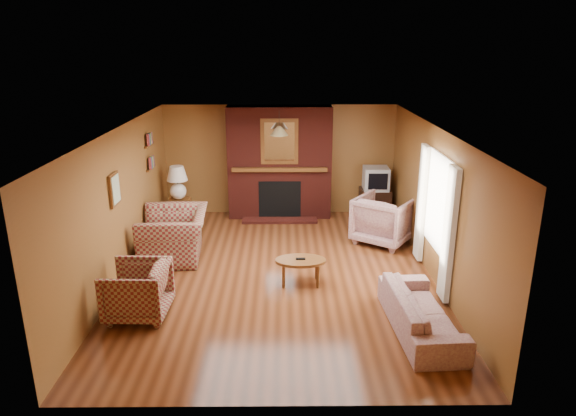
{
  "coord_description": "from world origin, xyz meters",
  "views": [
    {
      "loc": [
        0.09,
        -7.76,
        3.67
      ],
      "look_at": [
        0.16,
        0.6,
        0.95
      ],
      "focal_mm": 32.0,
      "sensor_mm": 36.0,
      "label": 1
    }
  ],
  "objects_px": {
    "floral_sofa": "(421,312)",
    "tv_stand": "(374,204)",
    "plaid_loveseat": "(174,235)",
    "side_table": "(180,212)",
    "floral_armchair": "(384,220)",
    "coffee_table": "(301,263)",
    "table_lamp": "(177,181)",
    "fireplace": "(280,164)",
    "plaid_armchair": "(137,291)",
    "crt_tv": "(376,178)"
  },
  "relations": [
    {
      "from": "coffee_table",
      "to": "table_lamp",
      "type": "bearing_deg",
      "value": 131.15
    },
    {
      "from": "plaid_loveseat",
      "to": "table_lamp",
      "type": "distance_m",
      "value": 1.84
    },
    {
      "from": "side_table",
      "to": "crt_tv",
      "type": "height_order",
      "value": "crt_tv"
    },
    {
      "from": "floral_sofa",
      "to": "floral_armchair",
      "type": "relative_size",
      "value": 1.84
    },
    {
      "from": "floral_sofa",
      "to": "tv_stand",
      "type": "distance_m",
      "value": 4.56
    },
    {
      "from": "coffee_table",
      "to": "table_lamp",
      "type": "xyz_separation_m",
      "value": [
        -2.45,
        2.8,
        0.59
      ]
    },
    {
      "from": "fireplace",
      "to": "crt_tv",
      "type": "relative_size",
      "value": 4.52
    },
    {
      "from": "crt_tv",
      "to": "coffee_table",
      "type": "bearing_deg",
      "value": -118.39
    },
    {
      "from": "floral_sofa",
      "to": "coffee_table",
      "type": "height_order",
      "value": "floral_sofa"
    },
    {
      "from": "coffee_table",
      "to": "floral_armchair",
      "type": "bearing_deg",
      "value": 47.09
    },
    {
      "from": "floral_sofa",
      "to": "table_lamp",
      "type": "relative_size",
      "value": 2.62
    },
    {
      "from": "fireplace",
      "to": "floral_sofa",
      "type": "distance_m",
      "value": 5.19
    },
    {
      "from": "floral_armchair",
      "to": "plaid_armchair",
      "type": "bearing_deg",
      "value": 70.39
    },
    {
      "from": "plaid_loveseat",
      "to": "side_table",
      "type": "height_order",
      "value": "plaid_loveseat"
    },
    {
      "from": "plaid_loveseat",
      "to": "plaid_armchair",
      "type": "distance_m",
      "value": 2.05
    },
    {
      "from": "floral_sofa",
      "to": "plaid_armchair",
      "type": "bearing_deg",
      "value": 80.49
    },
    {
      "from": "floral_armchair",
      "to": "side_table",
      "type": "relative_size",
      "value": 1.8
    },
    {
      "from": "plaid_loveseat",
      "to": "side_table",
      "type": "relative_size",
      "value": 2.35
    },
    {
      "from": "floral_armchair",
      "to": "tv_stand",
      "type": "bearing_deg",
      "value": -57.23
    },
    {
      "from": "tv_stand",
      "to": "floral_sofa",
      "type": "bearing_deg",
      "value": -95.46
    },
    {
      "from": "plaid_loveseat",
      "to": "coffee_table",
      "type": "xyz_separation_m",
      "value": [
        2.2,
        -1.06,
        -0.07
      ]
    },
    {
      "from": "plaid_armchair",
      "to": "table_lamp",
      "type": "relative_size",
      "value": 1.21
    },
    {
      "from": "plaid_armchair",
      "to": "crt_tv",
      "type": "distance_m",
      "value": 5.78
    },
    {
      "from": "side_table",
      "to": "plaid_loveseat",
      "type": "bearing_deg",
      "value": -81.83
    },
    {
      "from": "fireplace",
      "to": "coffee_table",
      "type": "height_order",
      "value": "fireplace"
    },
    {
      "from": "tv_stand",
      "to": "table_lamp",
      "type": "bearing_deg",
      "value": -178.75
    },
    {
      "from": "crt_tv",
      "to": "plaid_armchair",
      "type": "bearing_deg",
      "value": -134.03
    },
    {
      "from": "floral_sofa",
      "to": "crt_tv",
      "type": "height_order",
      "value": "crt_tv"
    },
    {
      "from": "plaid_armchair",
      "to": "tv_stand",
      "type": "relative_size",
      "value": 1.28
    },
    {
      "from": "floral_armchair",
      "to": "coffee_table",
      "type": "relative_size",
      "value": 1.25
    },
    {
      "from": "floral_sofa",
      "to": "table_lamp",
      "type": "height_order",
      "value": "table_lamp"
    },
    {
      "from": "floral_sofa",
      "to": "tv_stand",
      "type": "height_order",
      "value": "tv_stand"
    },
    {
      "from": "fireplace",
      "to": "floral_sofa",
      "type": "relative_size",
      "value": 1.31
    },
    {
      "from": "plaid_loveseat",
      "to": "floral_armchair",
      "type": "height_order",
      "value": "floral_armchair"
    },
    {
      "from": "fireplace",
      "to": "table_lamp",
      "type": "bearing_deg",
      "value": -165.71
    },
    {
      "from": "tv_stand",
      "to": "floral_armchair",
      "type": "bearing_deg",
      "value": -96.24
    },
    {
      "from": "coffee_table",
      "to": "crt_tv",
      "type": "xyz_separation_m",
      "value": [
        1.7,
        3.15,
        0.54
      ]
    },
    {
      "from": "side_table",
      "to": "floral_sofa",
      "type": "bearing_deg",
      "value": -46.44
    },
    {
      "from": "plaid_armchair",
      "to": "floral_sofa",
      "type": "height_order",
      "value": "plaid_armchair"
    },
    {
      "from": "plaid_loveseat",
      "to": "coffee_table",
      "type": "bearing_deg",
      "value": 59.72
    },
    {
      "from": "floral_sofa",
      "to": "side_table",
      "type": "relative_size",
      "value": 3.31
    },
    {
      "from": "fireplace",
      "to": "tv_stand",
      "type": "height_order",
      "value": "fireplace"
    },
    {
      "from": "fireplace",
      "to": "side_table",
      "type": "xyz_separation_m",
      "value": [
        -2.1,
        -0.53,
        -0.9
      ]
    },
    {
      "from": "side_table",
      "to": "tv_stand",
      "type": "bearing_deg",
      "value": 4.82
    },
    {
      "from": "plaid_armchair",
      "to": "crt_tv",
      "type": "relative_size",
      "value": 1.59
    },
    {
      "from": "plaid_loveseat",
      "to": "tv_stand",
      "type": "height_order",
      "value": "plaid_loveseat"
    },
    {
      "from": "side_table",
      "to": "tv_stand",
      "type": "xyz_separation_m",
      "value": [
        4.15,
        0.35,
        0.05
      ]
    },
    {
      "from": "table_lamp",
      "to": "fireplace",
      "type": "bearing_deg",
      "value": 14.29
    },
    {
      "from": "side_table",
      "to": "crt_tv",
      "type": "relative_size",
      "value": 1.04
    },
    {
      "from": "side_table",
      "to": "table_lamp",
      "type": "distance_m",
      "value": 0.67
    }
  ]
}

